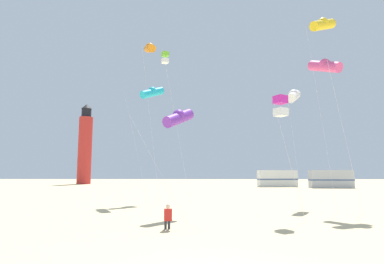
{
  "coord_description": "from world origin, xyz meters",
  "views": [
    {
      "loc": [
        -0.42,
        -7.34,
        2.6
      ],
      "look_at": [
        -0.76,
        8.1,
        4.51
      ],
      "focal_mm": 29.71,
      "sensor_mm": 36.0,
      "label": 1
    }
  ],
  "objects_px": {
    "rv_van_white": "(277,178)",
    "kite_tube_orange": "(150,48)",
    "kite_flyer_standing": "(168,216)",
    "kite_tube_cyan": "(152,92)",
    "kite_tube_rainbow": "(325,66)",
    "rv_van_silver": "(331,179)",
    "kite_tube_violet": "(179,117)",
    "kite_tube_gold": "(323,24)",
    "kite_box_lime": "(165,58)",
    "kite_tube_white": "(294,96)",
    "lighthouse_distant": "(85,146)",
    "kite_box_magenta": "(281,106)"
  },
  "relations": [
    {
      "from": "kite_tube_cyan",
      "to": "rv_van_silver",
      "type": "relative_size",
      "value": 1.56
    },
    {
      "from": "kite_box_lime",
      "to": "lighthouse_distant",
      "type": "bearing_deg",
      "value": 120.1
    },
    {
      "from": "kite_box_lime",
      "to": "lighthouse_distant",
      "type": "distance_m",
      "value": 41.42
    },
    {
      "from": "kite_tube_rainbow",
      "to": "rv_van_silver",
      "type": "xyz_separation_m",
      "value": [
        12.41,
        30.49,
        -8.28
      ]
    },
    {
      "from": "rv_van_silver",
      "to": "kite_box_lime",
      "type": "bearing_deg",
      "value": -134.31
    },
    {
      "from": "rv_van_white",
      "to": "rv_van_silver",
      "type": "bearing_deg",
      "value": -30.29
    },
    {
      "from": "kite_tube_rainbow",
      "to": "rv_van_silver",
      "type": "distance_m",
      "value": 33.94
    },
    {
      "from": "kite_tube_orange",
      "to": "rv_van_white",
      "type": "xyz_separation_m",
      "value": [
        17.9,
        27.11,
        -12.52
      ]
    },
    {
      "from": "kite_tube_violet",
      "to": "kite_tube_cyan",
      "type": "bearing_deg",
      "value": 108.89
    },
    {
      "from": "kite_box_lime",
      "to": "rv_van_silver",
      "type": "xyz_separation_m",
      "value": [
        24.25,
        21.0,
        -12.44
      ]
    },
    {
      "from": "kite_tube_cyan",
      "to": "kite_tube_violet",
      "type": "height_order",
      "value": "kite_tube_cyan"
    },
    {
      "from": "kite_tube_white",
      "to": "kite_tube_violet",
      "type": "relative_size",
      "value": 1.39
    },
    {
      "from": "kite_tube_violet",
      "to": "rv_van_white",
      "type": "height_order",
      "value": "kite_tube_violet"
    },
    {
      "from": "rv_van_silver",
      "to": "kite_tube_white",
      "type": "bearing_deg",
      "value": -111.71
    },
    {
      "from": "kite_tube_violet",
      "to": "kite_tube_rainbow",
      "type": "bearing_deg",
      "value": 10.65
    },
    {
      "from": "kite_box_magenta",
      "to": "kite_tube_violet",
      "type": "bearing_deg",
      "value": 162.8
    },
    {
      "from": "kite_flyer_standing",
      "to": "kite_tube_cyan",
      "type": "relative_size",
      "value": 0.11
    },
    {
      "from": "kite_tube_gold",
      "to": "kite_tube_cyan",
      "type": "distance_m",
      "value": 14.77
    },
    {
      "from": "rv_van_white",
      "to": "rv_van_silver",
      "type": "height_order",
      "value": "same"
    },
    {
      "from": "kite_tube_rainbow",
      "to": "rv_van_white",
      "type": "bearing_deg",
      "value": 81.93
    },
    {
      "from": "rv_van_white",
      "to": "kite_tube_violet",
      "type": "bearing_deg",
      "value": -115.62
    },
    {
      "from": "kite_tube_white",
      "to": "kite_tube_orange",
      "type": "relative_size",
      "value": 0.62
    },
    {
      "from": "kite_tube_gold",
      "to": "kite_tube_orange",
      "type": "xyz_separation_m",
      "value": [
        -13.54,
        5.99,
        0.73
      ]
    },
    {
      "from": "kite_box_lime",
      "to": "kite_tube_orange",
      "type": "distance_m",
      "value": 2.61
    },
    {
      "from": "kite_tube_gold",
      "to": "kite_tube_orange",
      "type": "relative_size",
      "value": 0.95
    },
    {
      "from": "rv_van_white",
      "to": "kite_tube_orange",
      "type": "bearing_deg",
      "value": -127.04
    },
    {
      "from": "kite_flyer_standing",
      "to": "kite_tube_orange",
      "type": "height_order",
      "value": "kite_tube_orange"
    },
    {
      "from": "kite_tube_orange",
      "to": "kite_tube_violet",
      "type": "xyz_separation_m",
      "value": [
        3.29,
        -9.01,
        -8.04
      ]
    },
    {
      "from": "kite_tube_white",
      "to": "rv_van_white",
      "type": "bearing_deg",
      "value": 78.99
    },
    {
      "from": "kite_flyer_standing",
      "to": "rv_van_white",
      "type": "relative_size",
      "value": 0.18
    },
    {
      "from": "kite_tube_white",
      "to": "kite_tube_gold",
      "type": "distance_m",
      "value": 5.48
    },
    {
      "from": "kite_flyer_standing",
      "to": "rv_van_silver",
      "type": "height_order",
      "value": "rv_van_silver"
    },
    {
      "from": "kite_tube_gold",
      "to": "kite_tube_violet",
      "type": "relative_size",
      "value": 2.11
    },
    {
      "from": "kite_tube_gold",
      "to": "kite_tube_cyan",
      "type": "relative_size",
      "value": 1.34
    },
    {
      "from": "kite_flyer_standing",
      "to": "kite_tube_violet",
      "type": "height_order",
      "value": "kite_tube_violet"
    },
    {
      "from": "kite_flyer_standing",
      "to": "lighthouse_distant",
      "type": "xyz_separation_m",
      "value": [
        -22.49,
        51.36,
        7.22
      ]
    },
    {
      "from": "kite_tube_rainbow",
      "to": "kite_box_lime",
      "type": "bearing_deg",
      "value": 141.29
    },
    {
      "from": "kite_box_magenta",
      "to": "kite_tube_violet",
      "type": "relative_size",
      "value": 1.03
    },
    {
      "from": "kite_tube_cyan",
      "to": "kite_flyer_standing",
      "type": "bearing_deg",
      "value": -78.09
    },
    {
      "from": "kite_box_magenta",
      "to": "rv_van_white",
      "type": "xyz_separation_m",
      "value": [
        8.86,
        37.89,
        -4.78
      ]
    },
    {
      "from": "kite_box_magenta",
      "to": "kite_tube_gold",
      "type": "xyz_separation_m",
      "value": [
        4.5,
        4.79,
        7.01
      ]
    },
    {
      "from": "kite_tube_white",
      "to": "kite_tube_cyan",
      "type": "relative_size",
      "value": 0.88
    },
    {
      "from": "kite_tube_violet",
      "to": "lighthouse_distant",
      "type": "relative_size",
      "value": 0.39
    },
    {
      "from": "rv_van_silver",
      "to": "kite_tube_gold",
      "type": "bearing_deg",
      "value": -107.29
    },
    {
      "from": "rv_van_white",
      "to": "lighthouse_distant",
      "type": "bearing_deg",
      "value": 160.41
    },
    {
      "from": "kite_tube_cyan",
      "to": "lighthouse_distant",
      "type": "xyz_separation_m",
      "value": [
        -19.71,
        38.16,
        -1.8
      ]
    },
    {
      "from": "kite_tube_violet",
      "to": "rv_van_silver",
      "type": "bearing_deg",
      "value": 55.58
    },
    {
      "from": "rv_van_silver",
      "to": "kite_tube_violet",
      "type": "bearing_deg",
      "value": -119.62
    },
    {
      "from": "kite_box_lime",
      "to": "lighthouse_distant",
      "type": "xyz_separation_m",
      "value": [
        -20.55,
        35.46,
        -5.99
      ]
    },
    {
      "from": "kite_tube_rainbow",
      "to": "rv_van_silver",
      "type": "relative_size",
      "value": 1.57
    }
  ]
}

